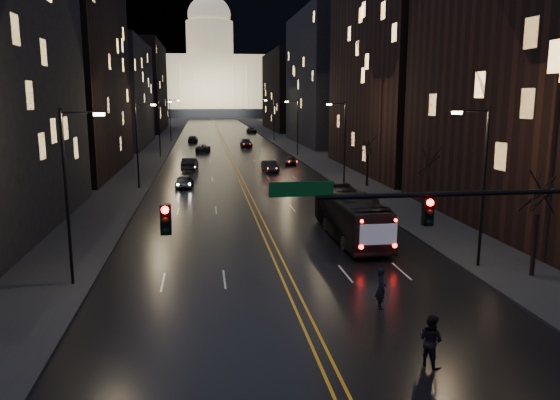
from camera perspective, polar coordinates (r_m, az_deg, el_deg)
name	(u,v)px	position (r m, az deg, el deg)	size (l,w,h in m)	color
ground	(327,366)	(20.59, 4.96, -16.92)	(900.00, 900.00, 0.00)	black
road	(219,133)	(148.11, -6.39, 7.02)	(20.00, 320.00, 0.02)	black
sidewalk_left	(166,133)	(148.37, -11.84, 6.89)	(8.00, 320.00, 0.16)	black
sidewalk_right	(271,132)	(149.17, -0.97, 7.14)	(8.00, 320.00, 0.16)	black
center_line	(219,132)	(148.11, -6.39, 7.03)	(0.62, 320.00, 0.01)	orange
building_left_mid	(63,59)	(73.82, -21.75, 13.49)	(12.00, 30.00, 28.00)	black
building_left_far	(114,94)	(111.02, -16.98, 10.55)	(12.00, 34.00, 20.00)	black
building_left_dist	(141,87)	(158.66, -14.35, 11.34)	(12.00, 40.00, 24.00)	black
building_right_near	(550,62)	(45.46, 26.41, 12.77)	(12.00, 26.00, 24.00)	black
building_right_tall	(405,19)	(72.90, 12.96, 17.96)	(12.00, 30.00, 38.00)	black
building_right_mid	(328,79)	(112.66, 5.06, 12.49)	(12.00, 34.00, 26.00)	black
building_right_dist	(291,91)	(159.76, 1.11, 11.30)	(12.00, 40.00, 22.00)	black
mountain_ridge	(264,16)	(404.02, -1.72, 18.66)	(520.00, 60.00, 130.00)	black
capitol	(211,80)	(267.89, -7.26, 12.32)	(90.00, 50.00, 58.50)	black
traffic_signal	(491,223)	(20.91, 21.20, -2.27)	(17.29, 0.45, 7.00)	black
streetlamp_right_near	(481,179)	(31.87, 20.25, 2.04)	(2.13, 0.25, 9.00)	black
streetlamp_left_near	(70,188)	(28.87, -21.11, 1.14)	(2.13, 0.25, 9.00)	black
streetlamp_right_mid	(343,138)	(59.84, 6.62, 6.42)	(2.13, 0.25, 9.00)	black
streetlamp_left_mid	(139,141)	(58.29, -14.55, 6.04)	(2.13, 0.25, 9.00)	black
streetlamp_right_far	(297,124)	(89.14, 1.74, 7.90)	(2.13, 0.25, 9.00)	black
streetlamp_left_far	(160,125)	(88.11, -12.39, 7.62)	(2.13, 0.25, 9.00)	black
streetlamp_right_dist	(273,117)	(118.79, -0.73, 8.62)	(2.13, 0.25, 9.00)	black
streetlamp_left_dist	(171,118)	(118.02, -11.32, 8.40)	(2.13, 0.25, 9.00)	black
tree_right_near	(539,195)	(31.38, 25.42, 0.50)	(2.40, 2.40, 6.65)	black
tree_right_mid	(429,163)	(43.60, 15.35, 3.77)	(2.40, 2.40, 6.65)	black
tree_right_far	(368,145)	(58.56, 9.18, 5.72)	(2.40, 2.40, 6.65)	black
bus	(351,216)	(37.35, 7.38, -1.65)	(2.65, 11.34, 3.16)	black
oncoming_car_a	(184,181)	(58.72, -9.96, 1.95)	(1.68, 4.19, 1.43)	black
oncoming_car_b	(190,164)	(72.52, -9.40, 3.73)	(1.76, 5.05, 1.66)	black
oncoming_car_c	(203,148)	(96.71, -8.04, 5.40)	(2.22, 4.82, 1.34)	black
oncoming_car_d	(193,139)	(116.90, -9.09, 6.31)	(1.99, 4.89, 1.42)	black
receding_car_a	(270,166)	(69.99, -1.04, 3.53)	(1.54, 4.40, 1.45)	black
receding_car_b	(291,161)	(77.07, 1.11, 4.14)	(1.52, 3.79, 1.29)	black
receding_car_c	(246,143)	(104.59, -3.56, 5.93)	(2.08, 5.13, 1.49)	black
receding_car_d	(251,130)	(146.28, -3.02, 7.31)	(2.45, 5.30, 1.47)	black
pedestrian_a	(381,288)	(25.55, 10.51, -9.05)	(0.71, 0.47, 1.94)	black
pedestrian_b	(431,340)	(20.86, 15.47, -13.95)	(0.94, 0.52, 1.93)	black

